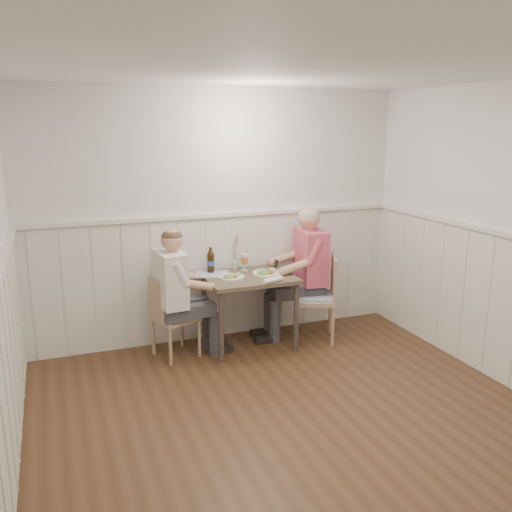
{
  "coord_description": "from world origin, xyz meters",
  "views": [
    {
      "loc": [
        -1.63,
        -3.09,
        2.22
      ],
      "look_at": [
        0.18,
        1.64,
        1.0
      ],
      "focal_mm": 38.0,
      "sensor_mm": 36.0,
      "label": 1
    }
  ],
  "objects_px": {
    "man_in_pink": "(306,282)",
    "beer_bottle": "(211,261)",
    "dining_table": "(249,286)",
    "chair_right": "(320,294)",
    "chair_left": "(171,314)",
    "grass_vase": "(235,252)",
    "diner_cream": "(176,304)"
  },
  "relations": [
    {
      "from": "chair_right",
      "to": "diner_cream",
      "type": "bearing_deg",
      "value": 177.44
    },
    {
      "from": "man_in_pink",
      "to": "grass_vase",
      "type": "relative_size",
      "value": 3.46
    },
    {
      "from": "man_in_pink",
      "to": "beer_bottle",
      "type": "xyz_separation_m",
      "value": [
        -1.0,
        0.19,
        0.27
      ]
    },
    {
      "from": "dining_table",
      "to": "grass_vase",
      "type": "xyz_separation_m",
      "value": [
        -0.05,
        0.31,
        0.29
      ]
    },
    {
      "from": "dining_table",
      "to": "chair_right",
      "type": "distance_m",
      "value": 0.78
    },
    {
      "from": "dining_table",
      "to": "chair_left",
      "type": "relative_size",
      "value": 1.09
    },
    {
      "from": "beer_bottle",
      "to": "dining_table",
      "type": "bearing_deg",
      "value": -37.53
    },
    {
      "from": "dining_table",
      "to": "beer_bottle",
      "type": "xyz_separation_m",
      "value": [
        -0.32,
        0.25,
        0.22
      ]
    },
    {
      "from": "dining_table",
      "to": "beer_bottle",
      "type": "bearing_deg",
      "value": 142.47
    },
    {
      "from": "chair_right",
      "to": "chair_left",
      "type": "height_order",
      "value": "chair_right"
    },
    {
      "from": "beer_bottle",
      "to": "grass_vase",
      "type": "relative_size",
      "value": 0.65
    },
    {
      "from": "dining_table",
      "to": "diner_cream",
      "type": "relative_size",
      "value": 0.67
    },
    {
      "from": "chair_left",
      "to": "grass_vase",
      "type": "distance_m",
      "value": 0.96
    },
    {
      "from": "dining_table",
      "to": "chair_left",
      "type": "height_order",
      "value": "chair_left"
    },
    {
      "from": "chair_right",
      "to": "beer_bottle",
      "type": "bearing_deg",
      "value": 162.13
    },
    {
      "from": "chair_right",
      "to": "man_in_pink",
      "type": "distance_m",
      "value": 0.21
    },
    {
      "from": "chair_left",
      "to": "beer_bottle",
      "type": "xyz_separation_m",
      "value": [
        0.48,
        0.24,
        0.43
      ]
    },
    {
      "from": "chair_left",
      "to": "beer_bottle",
      "type": "distance_m",
      "value": 0.69
    },
    {
      "from": "diner_cream",
      "to": "beer_bottle",
      "type": "xyz_separation_m",
      "value": [
        0.44,
        0.28,
        0.32
      ]
    },
    {
      "from": "dining_table",
      "to": "chair_right",
      "type": "relative_size",
      "value": 0.96
    },
    {
      "from": "dining_table",
      "to": "grass_vase",
      "type": "relative_size",
      "value": 2.14
    },
    {
      "from": "diner_cream",
      "to": "man_in_pink",
      "type": "bearing_deg",
      "value": 3.63
    },
    {
      "from": "diner_cream",
      "to": "chair_left",
      "type": "bearing_deg",
      "value": 135.19
    },
    {
      "from": "chair_left",
      "to": "diner_cream",
      "type": "bearing_deg",
      "value": -44.81
    },
    {
      "from": "beer_bottle",
      "to": "diner_cream",
      "type": "bearing_deg",
      "value": -147.39
    },
    {
      "from": "chair_right",
      "to": "diner_cream",
      "type": "distance_m",
      "value": 1.53
    },
    {
      "from": "chair_right",
      "to": "diner_cream",
      "type": "xyz_separation_m",
      "value": [
        -1.52,
        0.07,
        0.06
      ]
    },
    {
      "from": "chair_left",
      "to": "beer_bottle",
      "type": "relative_size",
      "value": 3.02
    },
    {
      "from": "chair_left",
      "to": "diner_cream",
      "type": "xyz_separation_m",
      "value": [
        0.04,
        -0.04,
        0.11
      ]
    },
    {
      "from": "man_in_pink",
      "to": "beer_bottle",
      "type": "distance_m",
      "value": 1.05
    },
    {
      "from": "diner_cream",
      "to": "grass_vase",
      "type": "relative_size",
      "value": 3.2
    },
    {
      "from": "man_in_pink",
      "to": "chair_right",
      "type": "bearing_deg",
      "value": -62.15
    }
  ]
}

